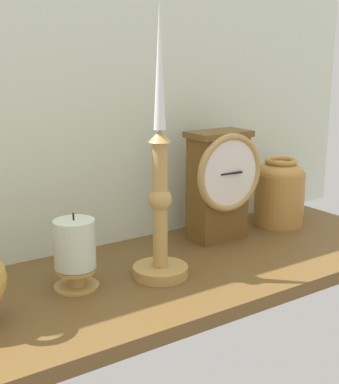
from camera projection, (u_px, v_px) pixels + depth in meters
ground_plane at (175, 273)px, 97.05cm from camera, size 100.00×36.00×2.40cm
back_wall at (120, 78)px, 103.54cm from camera, size 120.00×2.00×65.00cm
mantel_clock at (220, 183)px, 108.33cm from camera, size 15.63×8.34×22.28cm
candlestick_tall_left at (160, 202)px, 89.59cm from camera, size 9.47×9.47×45.02cm
brass_vase_jar at (280, 190)px, 119.55cm from camera, size 10.97×10.97×14.82cm
pillar_candle_front at (75, 251)px, 86.87cm from camera, size 7.35×7.35×12.65cm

